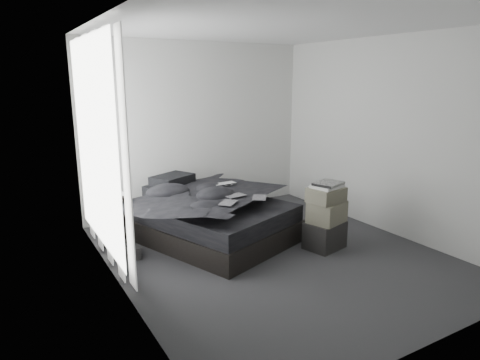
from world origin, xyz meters
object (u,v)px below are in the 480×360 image
laptop (226,179)px  bed (211,228)px  side_stand (117,223)px  box_lower (325,235)px

laptop → bed: bearing=-154.5°
side_stand → box_lower: (2.22, -1.25, -0.17)m
bed → box_lower: size_ratio=4.33×
bed → laptop: bearing=7.5°
bed → laptop: size_ratio=6.24×
laptop → box_lower: (0.75, -1.18, -0.55)m
laptop → side_stand: (-1.47, 0.07, -0.38)m
bed → side_stand: bearing=148.6°
bed → box_lower: 1.47m
laptop → side_stand: bearing=175.6°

